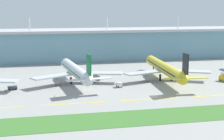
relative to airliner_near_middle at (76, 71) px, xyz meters
The scene contains 13 objects.
ground_plane 47.22m from the airliner_near_middle, 48.22° to the right, with size 600.00×600.00×0.00m, color gray.
terminal_building 85.02m from the airliner_near_middle, 68.45° to the left, with size 288.00×34.00×32.28m.
airliner_near_middle is the anchor object (origin of this frame).
airliner_far_middle 48.76m from the airliner_near_middle, ahead, with size 48.71×69.85×18.90m.
taxiway_stripe_mid_west 39.96m from the airliner_near_middle, 98.51° to the right, with size 28.00×0.70×0.04m, color yellow.
taxiway_stripe_centre 48.54m from the airliner_near_middle, 54.17° to the right, with size 28.00×0.70×0.04m, color yellow.
taxiway_stripe_mid_east 73.67m from the airliner_near_middle, 32.11° to the right, with size 28.00×0.70×0.04m, color yellow.
grass_verge 69.76m from the airliner_near_middle, 63.34° to the right, with size 300.00×18.00×0.10m, color #3D702D.
pushback_tug 33.57m from the airliner_near_middle, 165.11° to the right, with size 4.72×3.10×1.85m.
baggage_cart 24.92m from the airliner_near_middle, 34.45° to the right, with size 2.67×3.91×2.48m.
safety_cone_left_wingtip 29.22m from the airliner_near_middle, 116.08° to the right, with size 0.56×0.56×0.70m, color orange.
safety_cone_nose_front 24.20m from the airliner_near_middle, 43.77° to the right, with size 0.56×0.56×0.70m, color orange.
safety_cone_right_wingtip 25.38m from the airliner_near_middle, 95.17° to the right, with size 0.56×0.56×0.70m, color orange.
Camera 1 is at (-49.28, -141.42, 39.73)m, focal length 54.67 mm.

